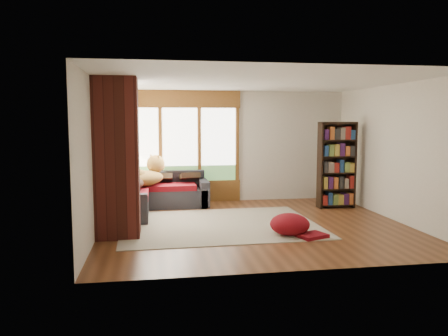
{
  "coord_description": "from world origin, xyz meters",
  "views": [
    {
      "loc": [
        -1.8,
        -7.66,
        1.91
      ],
      "look_at": [
        -0.4,
        1.03,
        0.95
      ],
      "focal_mm": 35.0,
      "sensor_mm": 36.0,
      "label": 1
    }
  ],
  "objects_px": {
    "sectional_sofa": "(147,196)",
    "pouf": "(290,224)",
    "area_rug": "(219,225)",
    "bookshelf": "(337,165)",
    "brick_chimney": "(117,158)",
    "dog_brindle": "(130,177)",
    "dog_tan": "(147,171)"
  },
  "relations": [
    {
      "from": "area_rug",
      "to": "sectional_sofa",
      "type": "bearing_deg",
      "value": 129.51
    },
    {
      "from": "pouf",
      "to": "bookshelf",
      "type": "bearing_deg",
      "value": 50.45
    },
    {
      "from": "sectional_sofa",
      "to": "dog_brindle",
      "type": "xyz_separation_m",
      "value": [
        -0.33,
        -0.43,
        0.47
      ]
    },
    {
      "from": "sectional_sofa",
      "to": "dog_brindle",
      "type": "relative_size",
      "value": 2.45
    },
    {
      "from": "dog_brindle",
      "to": "bookshelf",
      "type": "bearing_deg",
      "value": -94.24
    },
    {
      "from": "sectional_sofa",
      "to": "brick_chimney",
      "type": "bearing_deg",
      "value": -106.11
    },
    {
      "from": "area_rug",
      "to": "bookshelf",
      "type": "distance_m",
      "value": 3.17
    },
    {
      "from": "area_rug",
      "to": "pouf",
      "type": "relative_size",
      "value": 5.3
    },
    {
      "from": "sectional_sofa",
      "to": "dog_brindle",
      "type": "height_order",
      "value": "dog_brindle"
    },
    {
      "from": "area_rug",
      "to": "bookshelf",
      "type": "relative_size",
      "value": 1.88
    },
    {
      "from": "area_rug",
      "to": "bookshelf",
      "type": "xyz_separation_m",
      "value": [
        2.78,
        1.2,
        0.94
      ]
    },
    {
      "from": "brick_chimney",
      "to": "dog_tan",
      "type": "height_order",
      "value": "brick_chimney"
    },
    {
      "from": "brick_chimney",
      "to": "pouf",
      "type": "height_order",
      "value": "brick_chimney"
    },
    {
      "from": "brick_chimney",
      "to": "dog_brindle",
      "type": "bearing_deg",
      "value": 86.05
    },
    {
      "from": "bookshelf",
      "to": "dog_brindle",
      "type": "xyz_separation_m",
      "value": [
        -4.43,
        -0.04,
        -0.17
      ]
    },
    {
      "from": "brick_chimney",
      "to": "dog_brindle",
      "type": "xyz_separation_m",
      "value": [
        0.11,
        1.61,
        -0.53
      ]
    },
    {
      "from": "area_rug",
      "to": "pouf",
      "type": "distance_m",
      "value": 1.39
    },
    {
      "from": "sectional_sofa",
      "to": "area_rug",
      "type": "bearing_deg",
      "value": -54.31
    },
    {
      "from": "sectional_sofa",
      "to": "pouf",
      "type": "bearing_deg",
      "value": -49.87
    },
    {
      "from": "brick_chimney",
      "to": "dog_brindle",
      "type": "height_order",
      "value": "brick_chimney"
    },
    {
      "from": "sectional_sofa",
      "to": "area_rug",
      "type": "xyz_separation_m",
      "value": [
        1.32,
        -1.6,
        -0.3
      ]
    },
    {
      "from": "bookshelf",
      "to": "pouf",
      "type": "distance_m",
      "value": 2.79
    },
    {
      "from": "sectional_sofa",
      "to": "bookshelf",
      "type": "xyz_separation_m",
      "value": [
        4.09,
        -0.39,
        0.64
      ]
    },
    {
      "from": "bookshelf",
      "to": "dog_tan",
      "type": "height_order",
      "value": "bookshelf"
    },
    {
      "from": "dog_tan",
      "to": "dog_brindle",
      "type": "bearing_deg",
      "value": -166.34
    },
    {
      "from": "bookshelf",
      "to": "dog_tan",
      "type": "bearing_deg",
      "value": 173.36
    },
    {
      "from": "area_rug",
      "to": "bookshelf",
      "type": "height_order",
      "value": "bookshelf"
    },
    {
      "from": "area_rug",
      "to": "dog_brindle",
      "type": "relative_size",
      "value": 3.95
    },
    {
      "from": "sectional_sofa",
      "to": "area_rug",
      "type": "distance_m",
      "value": 2.09
    },
    {
      "from": "pouf",
      "to": "dog_brindle",
      "type": "relative_size",
      "value": 0.74
    },
    {
      "from": "sectional_sofa",
      "to": "dog_tan",
      "type": "xyz_separation_m",
      "value": [
        -0.01,
        0.08,
        0.52
      ]
    },
    {
      "from": "pouf",
      "to": "area_rug",
      "type": "bearing_deg",
      "value": 140.64
    }
  ]
}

